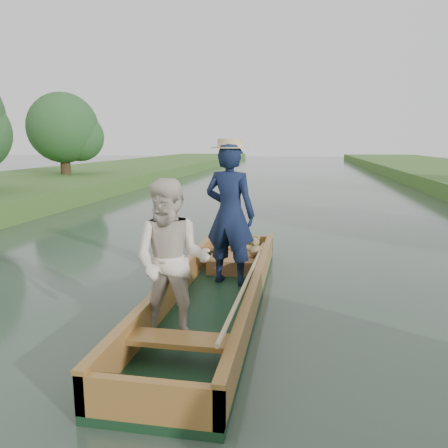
# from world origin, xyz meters

# --- Properties ---
(ground) EXTENTS (120.00, 120.00, 0.00)m
(ground) POSITION_xyz_m (0.00, 0.00, 0.00)
(ground) COLOR #283D30
(ground) RESTS_ON ground
(trees_far) EXTENTS (22.73, 14.83, 4.35)m
(trees_far) POSITION_xyz_m (1.72, 7.63, 2.45)
(trees_far) COLOR #47331E
(trees_far) RESTS_ON ground
(punt) EXTENTS (1.18, 5.00, 2.07)m
(punt) POSITION_xyz_m (-0.04, -0.05, 0.66)
(punt) COLOR black
(punt) RESTS_ON ground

